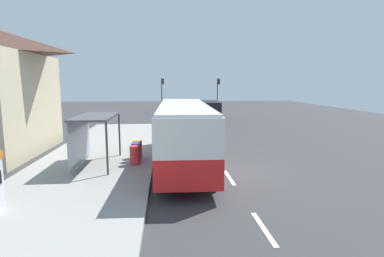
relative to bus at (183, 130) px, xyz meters
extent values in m
cube|color=#38383A|center=(1.71, 12.58, -1.86)|extent=(56.00, 92.00, 0.04)
cube|color=#999993|center=(-4.69, 0.58, -1.75)|extent=(6.20, 30.00, 0.18)
cube|color=silver|center=(1.96, -7.42, -1.84)|extent=(0.16, 2.20, 0.01)
cube|color=silver|center=(1.96, -2.42, -1.84)|extent=(0.16, 2.20, 0.01)
cube|color=silver|center=(1.96, 2.58, -1.84)|extent=(0.16, 2.20, 0.01)
cube|color=silver|center=(1.96, 7.58, -1.84)|extent=(0.16, 2.20, 0.01)
cube|color=silver|center=(1.96, 12.58, -1.84)|extent=(0.16, 2.20, 0.01)
cube|color=silver|center=(1.96, 17.58, -1.84)|extent=(0.16, 2.20, 0.01)
cube|color=silver|center=(1.96, 22.58, -1.84)|extent=(0.16, 2.20, 0.01)
cube|color=silver|center=(1.96, 27.58, -1.84)|extent=(0.16, 2.20, 0.01)
cube|color=red|center=(0.01, -0.02, -0.77)|extent=(2.78, 11.06, 1.15)
cube|color=silver|center=(0.01, -0.02, 0.53)|extent=(2.78, 11.06, 1.45)
cube|color=silver|center=(0.01, -0.02, 1.31)|extent=(2.65, 10.84, 0.12)
cube|color=black|center=(0.15, 5.43, 0.46)|extent=(2.30, 0.18, 1.22)
cube|color=black|center=(-1.21, -0.49, 0.46)|extent=(0.30, 8.58, 1.10)
cylinder|color=black|center=(-1.02, 3.91, -1.34)|extent=(0.31, 1.01, 1.00)
cylinder|color=black|center=(1.24, 3.85, -1.34)|extent=(0.31, 1.01, 1.00)
cylinder|color=black|center=(-1.21, -3.69, -1.34)|extent=(0.31, 1.01, 1.00)
cylinder|color=black|center=(1.05, -3.75, -1.34)|extent=(0.31, 1.01, 1.00)
cube|color=black|center=(3.91, 17.93, -0.52)|extent=(2.16, 5.26, 1.96)
cube|color=black|center=(3.91, 17.93, -0.19)|extent=(2.14, 3.18, 0.44)
cylinder|color=black|center=(4.75, 15.91, -1.50)|extent=(0.24, 0.69, 0.68)
cylinder|color=black|center=(2.95, 15.96, -1.50)|extent=(0.24, 0.69, 0.68)
cylinder|color=black|center=(4.87, 19.90, -1.50)|extent=(0.24, 0.69, 0.68)
cylinder|color=black|center=(3.08, 19.96, -1.50)|extent=(0.24, 0.69, 0.68)
cube|color=#B7B7BC|center=(4.01, 39.51, -1.22)|extent=(1.86, 4.42, 0.60)
cube|color=black|center=(4.01, 39.31, -0.62)|extent=(1.61, 2.40, 0.60)
cylinder|color=black|center=(3.21, 41.02, -1.52)|extent=(0.21, 0.64, 0.64)
cylinder|color=black|center=(4.85, 40.99, -1.52)|extent=(0.21, 0.64, 0.64)
cylinder|color=black|center=(3.17, 38.02, -1.52)|extent=(0.21, 0.64, 0.64)
cylinder|color=black|center=(4.81, 38.00, -1.52)|extent=(0.21, 0.64, 0.64)
cylinder|color=red|center=(-2.49, -0.34, -1.19)|extent=(0.52, 0.52, 0.95)
cylinder|color=blue|center=(-2.49, 0.36, -1.19)|extent=(0.52, 0.52, 0.95)
cylinder|color=orange|center=(-2.49, 1.06, -1.19)|extent=(0.52, 0.52, 0.95)
cylinder|color=#2D2D2D|center=(7.11, 31.72, 0.68)|extent=(0.14, 0.14, 5.04)
cube|color=black|center=(7.33, 31.72, 2.69)|extent=(0.24, 0.28, 0.84)
sphere|color=red|center=(7.45, 31.72, 2.97)|extent=(0.16, 0.16, 0.16)
sphere|color=#3C2C03|center=(7.45, 31.72, 2.69)|extent=(0.16, 0.16, 0.16)
sphere|color=black|center=(7.45, 31.72, 2.41)|extent=(0.16, 0.16, 0.16)
cylinder|color=#2D2D2D|center=(-1.49, 32.52, 0.69)|extent=(0.14, 0.14, 5.06)
cube|color=black|center=(-1.27, 32.52, 2.72)|extent=(0.24, 0.28, 0.84)
sphere|color=#360606|center=(-1.15, 32.52, 3.00)|extent=(0.16, 0.16, 0.16)
sphere|color=#F2B20C|center=(-1.15, 32.52, 2.72)|extent=(0.16, 0.16, 0.16)
sphere|color=black|center=(-1.15, 32.52, 2.44)|extent=(0.16, 0.16, 0.16)
cube|color=#4C4C51|center=(-4.39, -0.17, 0.79)|extent=(1.80, 4.00, 0.10)
cube|color=#8CA5B2|center=(-5.24, -0.17, -0.41)|extent=(0.06, 3.80, 2.30)
cylinder|color=#4C4C51|center=(-3.54, -2.07, -0.44)|extent=(0.10, 0.10, 2.44)
cylinder|color=#4C4C51|center=(-3.54, 1.73, -0.44)|extent=(0.10, 0.10, 2.44)
camera|label=1|loc=(-0.89, -15.84, 2.43)|focal=28.86mm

